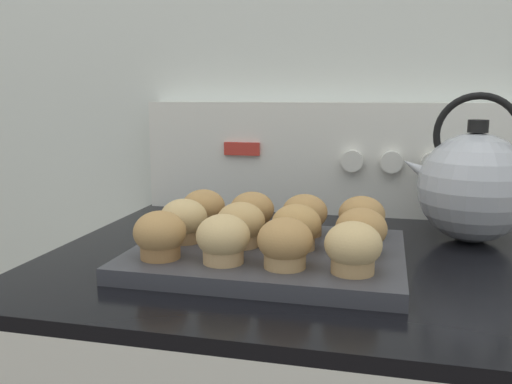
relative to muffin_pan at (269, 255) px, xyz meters
The scene contains 16 objects.
wall_back 0.50m from the muffin_pan, 84.56° to the left, with size 8.00×0.05×2.40m.
control_panel 0.37m from the muffin_pan, 83.44° to the left, with size 0.73×0.07×0.22m.
muffin_pan is the anchor object (origin of this frame).
muffin_r0_c0 0.16m from the muffin_pan, 147.04° to the right, with size 0.07×0.07×0.06m.
muffin_r0_c1 0.10m from the muffin_pan, 116.68° to the right, with size 0.07×0.07×0.06m.
muffin_r0_c2 0.10m from the muffin_pan, 62.87° to the right, with size 0.07×0.07×0.06m.
muffin_r0_c3 0.15m from the muffin_pan, 34.59° to the right, with size 0.07×0.07×0.06m.
muffin_r1_c0 0.13m from the muffin_pan, behind, with size 0.07×0.07×0.06m.
muffin_r1_c1 0.06m from the muffin_pan, behind, with size 0.07×0.07×0.06m.
muffin_r1_c2 0.06m from the muffin_pan, ahead, with size 0.07×0.07×0.06m.
muffin_r1_c3 0.13m from the muffin_pan, ahead, with size 0.07×0.07×0.06m.
muffin_r2_c0 0.16m from the muffin_pan, 146.14° to the left, with size 0.07×0.07×0.06m.
muffin_r2_c1 0.10m from the muffin_pan, 118.42° to the left, with size 0.07×0.07×0.06m.
muffin_r2_c2 0.10m from the muffin_pan, 63.82° to the left, with size 0.07×0.07×0.06m.
muffin_r2_c3 0.16m from the muffin_pan, 34.71° to the left, with size 0.07×0.07×0.06m.
tea_kettle 0.36m from the muffin_pan, 32.90° to the left, with size 0.21×0.18×0.24m.
Camera 1 is at (0.12, -0.45, 1.14)m, focal length 38.00 mm.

